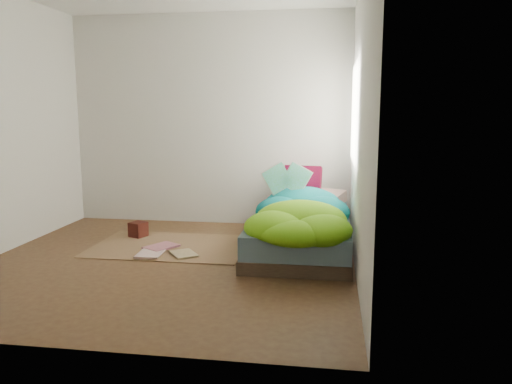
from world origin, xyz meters
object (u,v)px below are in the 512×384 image
at_px(open_book, 287,169).
at_px(floor_book_b, 154,245).
at_px(floor_book_a, 139,253).
at_px(wooden_box, 138,229).
at_px(pillow_magenta, 303,184).
at_px(bed, 301,232).

distance_m(open_book, floor_book_b, 1.62).
relative_size(open_book, floor_book_a, 1.33).
bearing_deg(wooden_box, pillow_magenta, 19.01).
relative_size(bed, floor_book_a, 6.12).
bearing_deg(floor_book_a, open_book, 22.90).
bearing_deg(pillow_magenta, floor_book_b, -138.99).
bearing_deg(pillow_magenta, floor_book_a, -132.68).
bearing_deg(floor_book_a, wooden_box, 108.93).
height_order(pillow_magenta, wooden_box, pillow_magenta).
distance_m(bed, floor_book_b, 1.55).
relative_size(bed, pillow_magenta, 4.62).
bearing_deg(floor_book_a, bed, 15.83).
xyz_separation_m(pillow_magenta, floor_book_a, (-1.54, -1.31, -0.53)).
height_order(wooden_box, floor_book_a, wooden_box).
height_order(pillow_magenta, floor_book_b, pillow_magenta).
bearing_deg(wooden_box, open_book, -0.04).
relative_size(bed, floor_book_b, 6.13).
xyz_separation_m(open_book, floor_book_b, (-1.36, -0.38, -0.78)).
bearing_deg(wooden_box, bed, -4.59).
bearing_deg(floor_book_a, pillow_magenta, 37.39).
bearing_deg(wooden_box, floor_book_b, -50.00).
relative_size(pillow_magenta, floor_book_b, 1.33).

